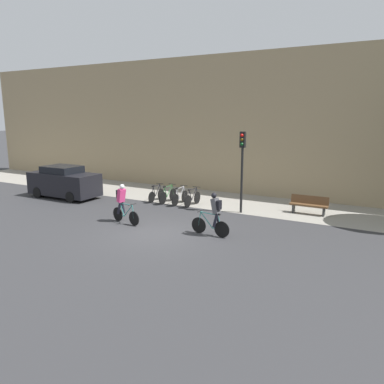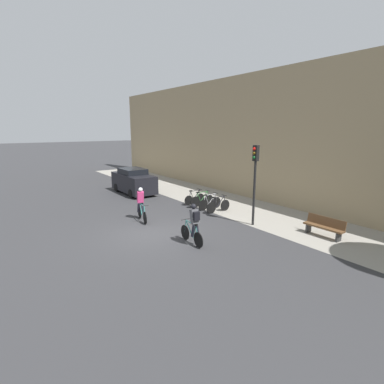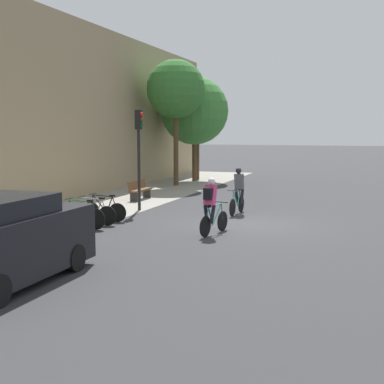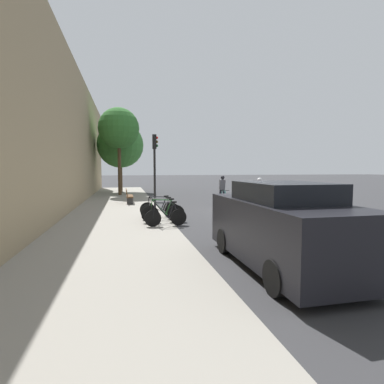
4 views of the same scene
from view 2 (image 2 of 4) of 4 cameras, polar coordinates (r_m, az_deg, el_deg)
name	(u,v)px [view 2 (image 2 of 4)]	position (r m, az deg, el deg)	size (l,w,h in m)	color
ground	(152,234)	(14.07, -7.64, -7.88)	(200.00, 200.00, 0.00)	#333335
kerb_strip	(254,211)	(18.05, 11.66, -3.50)	(44.00, 4.50, 0.01)	gray
building_facade	(286,138)	(19.37, 17.43, 9.74)	(44.00, 0.60, 8.33)	#9E8966
cyclist_pink	(141,203)	(15.93, -9.71, -2.01)	(1.73, 0.57, 1.76)	black
cyclist_grey	(194,223)	(12.37, 0.33, -5.96)	(1.73, 0.46, 1.77)	black
parked_bike_0	(195,198)	(19.14, 0.49, -1.18)	(0.46, 1.59, 0.94)	black
parked_bike_1	(202,200)	(18.53, 1.91, -1.55)	(0.46, 1.74, 0.98)	black
parked_bike_2	(210,203)	(17.94, 3.41, -2.06)	(0.46, 1.71, 0.97)	black
parked_bike_3	(218,205)	(17.36, 5.02, -2.57)	(0.46, 1.71, 0.97)	black
traffic_light_pole	(255,171)	(14.86, 11.90, 3.94)	(0.26, 0.30, 3.98)	black
bench	(324,226)	(14.69, 23.85, -6.02)	(1.81, 0.44, 0.89)	brown
parked_car	(134,181)	(22.65, -11.07, 2.00)	(4.30, 1.84, 1.85)	black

